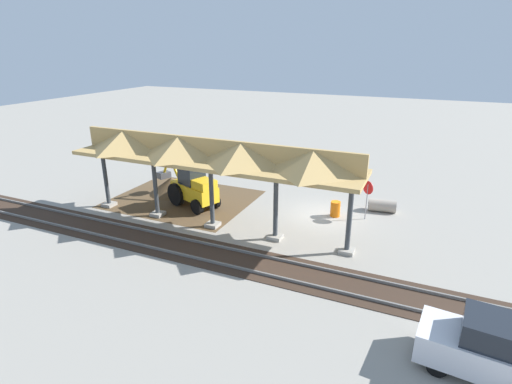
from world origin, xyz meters
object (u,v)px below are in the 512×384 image
stop_sign (368,192)px  backhoe (193,186)px  traffic_barrel (335,209)px  concrete_pipe (382,206)px  distant_parked_car (497,351)px

stop_sign → backhoe: backhoe is taller
stop_sign → traffic_barrel: 2.07m
concrete_pipe → stop_sign: bearing=64.8°
stop_sign → concrete_pipe: (-0.72, -1.53, -1.27)m
distant_parked_car → traffic_barrel: 12.24m
concrete_pipe → traffic_barrel: traffic_barrel is taller
stop_sign → traffic_barrel: (1.67, 0.30, -1.19)m
backhoe → traffic_barrel: (-8.40, -1.88, -0.81)m
backhoe → concrete_pipe: size_ratio=3.19×
backhoe → distant_parked_car: 17.47m
stop_sign → distant_parked_car: (-5.41, 10.27, -0.66)m
stop_sign → backhoe: (10.07, 2.18, -0.38)m
backhoe → distant_parked_car: backhoe is taller
concrete_pipe → traffic_barrel: size_ratio=1.84×
stop_sign → concrete_pipe: size_ratio=1.38×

